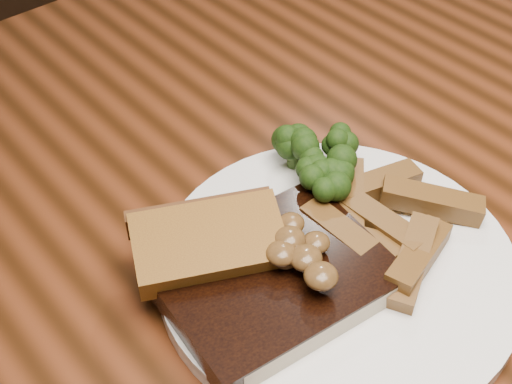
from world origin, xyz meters
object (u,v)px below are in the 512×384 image
dining_table (259,300)px  chair_far (79,73)px  steak (274,279)px  potato_wedges (388,216)px  plate (337,269)px  garlic_bread (210,261)px

dining_table → chair_far: bearing=75.7°
dining_table → steak: steak is taller
chair_far → steak: 0.88m
chair_far → potato_wedges: size_ratio=7.62×
plate → garlic_bread: garlic_bread is taller
dining_table → chair_far: (0.18, 0.73, -0.22)m
plate → potato_wedges: size_ratio=2.62×
plate → dining_table: bearing=103.4°
chair_far → plate: chair_far is taller
chair_far → potato_wedges: chair_far is taller
plate → steak: steak is taller
chair_far → garlic_bread: chair_far is taller
dining_table → steak: 0.14m
chair_far → plate: 0.88m
chair_far → plate: (-0.17, -0.80, 0.31)m
chair_far → garlic_bread: size_ratio=7.32×
dining_table → garlic_bread: 0.13m
plate → garlic_bread: size_ratio=2.52×
potato_wedges → dining_table: bearing=137.3°
plate → garlic_bread: (-0.08, 0.06, 0.02)m
dining_table → garlic_bread: garlic_bread is taller
chair_far → potato_wedges: 0.87m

